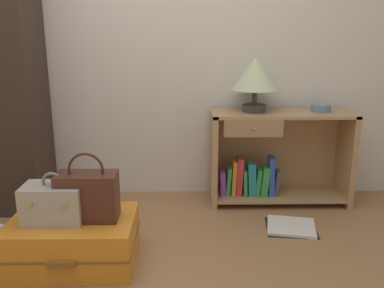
{
  "coord_description": "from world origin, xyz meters",
  "views": [
    {
      "loc": [
        0.24,
        -1.66,
        1.22
      ],
      "look_at": [
        0.28,
        0.87,
        0.55
      ],
      "focal_mm": 38.62,
      "sensor_mm": 36.0,
      "label": 1
    }
  ],
  "objects": [
    {
      "name": "back_wall",
      "position": [
        0.0,
        1.5,
        1.3
      ],
      "size": [
        6.4,
        0.1,
        2.6
      ],
      "primitive_type": "cube",
      "color": "silver",
      "rests_on": "ground_plane"
    },
    {
      "name": "bookshelf",
      "position": [
        0.89,
        1.27,
        0.34
      ],
      "size": [
        1.02,
        0.36,
        0.68
      ],
      "color": "tan",
      "rests_on": "ground_plane"
    },
    {
      "name": "table_lamp",
      "position": [
        0.73,
        1.28,
        0.94
      ],
      "size": [
        0.33,
        0.33,
        0.39
      ],
      "color": "#3D3838",
      "rests_on": "bookshelf"
    },
    {
      "name": "bowl",
      "position": [
        1.22,
        1.28,
        0.71
      ],
      "size": [
        0.14,
        0.14,
        0.05
      ],
      "primitive_type": "cylinder",
      "color": "slate",
      "rests_on": "bookshelf"
    },
    {
      "name": "suitcase_large",
      "position": [
        -0.38,
        0.4,
        0.13
      ],
      "size": [
        0.67,
        0.49,
        0.26
      ],
      "color": "orange",
      "rests_on": "ground_plane"
    },
    {
      "name": "train_case",
      "position": [
        -0.46,
        0.37,
        0.36
      ],
      "size": [
        0.31,
        0.2,
        0.27
      ],
      "color": "#A89E8E",
      "rests_on": "suitcase_large"
    },
    {
      "name": "handbag",
      "position": [
        -0.28,
        0.39,
        0.4
      ],
      "size": [
        0.32,
        0.16,
        0.37
      ],
      "color": "#472319",
      "rests_on": "suitcase_large"
    },
    {
      "name": "bottle",
      "position": [
        -0.79,
        0.43,
        0.09
      ],
      "size": [
        0.08,
        0.08,
        0.2
      ],
      "color": "white",
      "rests_on": "ground_plane"
    },
    {
      "name": "open_book_on_floor",
      "position": [
        0.93,
        0.79,
        0.01
      ],
      "size": [
        0.35,
        0.33,
        0.02
      ],
      "color": "white",
      "rests_on": "ground_plane"
    }
  ]
}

